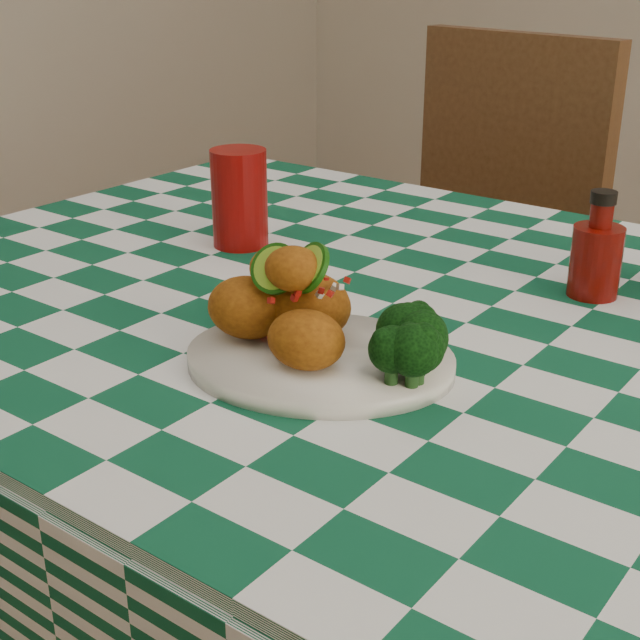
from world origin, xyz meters
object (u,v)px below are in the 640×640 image
Objects in this scene: dining_table at (448,591)px; ketchup_bottle at (598,244)px; plate at (320,361)px; fried_chicken_pile at (300,298)px; wooden_chair_left at (442,291)px; red_tumbler at (239,198)px.

ketchup_bottle reaches higher than dining_table.
fried_chicken_pile is (-0.03, -0.00, 0.06)m from plate.
plate is 0.07m from fried_chicken_pile.
fried_chicken_pile reaches higher than dining_table.
fried_chicken_pile is at bearing -60.28° from wooden_chair_left.
dining_table is at bearing -115.39° from ketchup_bottle.
plate is 1.01m from wooden_chair_left.
fried_chicken_pile is at bearing -114.14° from dining_table.
plate is 0.41m from ketchup_bottle.
fried_chicken_pile is 1.21× the size of red_tumbler.
wooden_chair_left reaches higher than fried_chicken_pile.
ketchup_bottle is 0.80m from wooden_chair_left.
dining_table is at bearing 72.27° from plate.
wooden_chair_left reaches higher than ketchup_bottle.
red_tumbler is (-0.32, 0.26, -0.00)m from fried_chicken_pile.
plate is 0.27× the size of wooden_chair_left.
dining_table is 5.90× the size of plate.
wooden_chair_left reaches higher than red_tumbler.
dining_table is at bearing -49.48° from wooden_chair_left.
red_tumbler reaches higher than plate.
fried_chicken_pile is 0.17× the size of wooden_chair_left.
dining_table is 9.67× the size of fried_chicken_pile.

